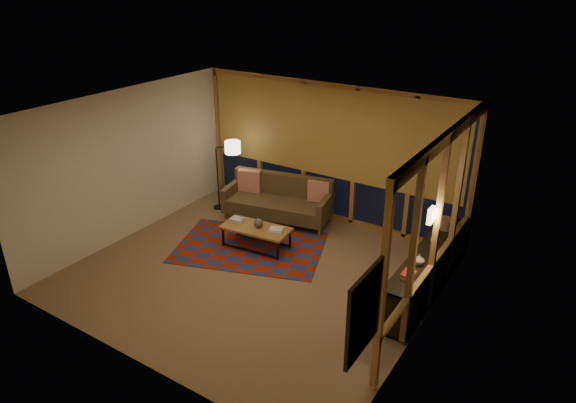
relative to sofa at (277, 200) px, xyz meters
The scene contains 21 objects.
floor 2.03m from the sofa, 66.84° to the right, with size 5.50×5.00×0.01m, color #907B54.
ceiling 3.02m from the sofa, 66.84° to the right, with size 5.50×5.00×0.01m, color white.
walls 2.19m from the sofa, 66.84° to the right, with size 5.51×5.01×2.70m.
window_wall_back 1.36m from the sofa, 37.90° to the left, with size 5.30×0.16×2.60m, color #AB803B, non-canonical shape.
window_wall_right 3.78m from the sofa, 19.47° to the right, with size 0.16×3.70×2.60m, color #AB803B, non-canonical shape.
wall_art 5.17m from the sofa, 46.46° to the right, with size 0.06×0.74×0.94m, color red, non-canonical shape.
wall_sconce 3.84m from the sofa, 21.99° to the right, with size 0.12×0.18×0.22m, color #FFEDC4, non-canonical shape.
sofa is the anchor object (origin of this frame).
pillow_left 0.76m from the sofa, behind, with size 0.46×0.15×0.46m, color #B2291E, non-canonical shape.
pillow_right 0.82m from the sofa, 27.97° to the left, with size 0.41×0.14×0.41m, color #B2291E, non-canonical shape.
area_rug 1.29m from the sofa, 80.06° to the right, with size 2.56×1.71×0.01m, color maroon.
coffee_table 1.20m from the sofa, 74.83° to the right, with size 1.21×0.55×0.40m, color #AB803B, non-canonical shape.
book_stack_a 1.15m from the sofa, 95.59° to the right, with size 0.25×0.20×0.07m, color silver, non-canonical shape.
book_stack_b 1.27m from the sofa, 57.60° to the right, with size 0.26×0.21×0.05m, color silver, non-canonical shape.
ceramic_pot 1.16m from the sofa, 72.93° to the right, with size 0.17×0.17×0.17m, color black.
floor_lamp 1.38m from the sofa, behind, with size 0.48×0.32×1.45m, color black, non-canonical shape.
bookshelf 3.37m from the sofa, 14.13° to the right, with size 0.40×2.72×0.68m, color black, non-canonical shape.
basket 3.27m from the sofa, ahead, with size 0.24×0.24×0.18m, color brown.
teal_bowl 3.33m from the sofa, ahead, with size 0.14×0.14×0.14m, color teal.
vase 3.52m from the sofa, 20.89° to the right, with size 0.16×0.16×0.17m, color tan.
shelf_book_stack 3.67m from the sofa, 26.68° to the right, with size 0.17×0.24×0.07m, color silver, non-canonical shape.
Camera 1 is at (4.33, -5.75, 4.55)m, focal length 32.00 mm.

